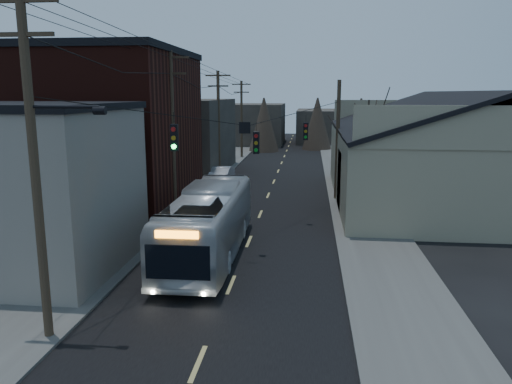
% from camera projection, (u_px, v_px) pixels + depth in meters
% --- Properties ---
extents(road_surface, '(9.00, 110.00, 0.02)m').
position_uv_depth(road_surface, '(272.00, 186.00, 41.52)').
color(road_surface, black).
rests_on(road_surface, ground).
extents(sidewalk_left, '(4.00, 110.00, 0.12)m').
position_uv_depth(sidewalk_left, '(196.00, 184.00, 42.19)').
color(sidewalk_left, '#474744').
rests_on(sidewalk_left, ground).
extents(sidewalk_right, '(4.00, 110.00, 0.12)m').
position_uv_depth(sidewalk_right, '(351.00, 187.00, 40.83)').
color(sidewalk_right, '#474744').
rests_on(sidewalk_right, ground).
extents(building_clapboard, '(8.00, 8.00, 7.00)m').
position_uv_depth(building_clapboard, '(26.00, 190.00, 21.30)').
color(building_clapboard, slate).
rests_on(building_clapboard, ground).
extents(building_brick, '(10.00, 12.00, 10.00)m').
position_uv_depth(building_brick, '(105.00, 134.00, 31.84)').
color(building_brick, black).
rests_on(building_brick, ground).
extents(building_left_far, '(9.00, 14.00, 7.00)m').
position_uv_depth(building_left_far, '(178.00, 137.00, 47.69)').
color(building_left_far, '#2E2925').
rests_on(building_left_far, ground).
extents(warehouse, '(16.16, 20.60, 7.73)m').
position_uv_depth(warehouse, '(453.00, 165.00, 34.75)').
color(warehouse, gray).
rests_on(warehouse, ground).
extents(building_far_left, '(10.00, 12.00, 6.00)m').
position_uv_depth(building_far_left, '(250.00, 124.00, 75.70)').
color(building_far_left, '#2E2925').
rests_on(building_far_left, ground).
extents(building_far_right, '(12.00, 14.00, 5.00)m').
position_uv_depth(building_far_right, '(335.00, 126.00, 79.31)').
color(building_far_right, '#2E2925').
rests_on(building_far_right, ground).
extents(bare_tree, '(0.40, 0.40, 7.20)m').
position_uv_depth(bare_tree, '(366.00, 160.00, 30.39)').
color(bare_tree, black).
rests_on(bare_tree, ground).
extents(utility_lines, '(11.24, 45.28, 10.50)m').
position_uv_depth(utility_lines, '(222.00, 131.00, 35.17)').
color(utility_lines, '#382B1E').
rests_on(utility_lines, ground).
extents(bus, '(2.82, 11.65, 3.24)m').
position_uv_depth(bus, '(208.00, 223.00, 23.34)').
color(bus, '#A2A8AE').
rests_on(bus, ground).
extents(parked_car, '(1.79, 4.73, 1.54)m').
position_uv_depth(parked_car, '(220.00, 176.00, 41.52)').
color(parked_car, '#96989C').
rests_on(parked_car, ground).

